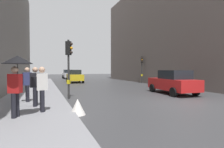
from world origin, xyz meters
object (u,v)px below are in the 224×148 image
at_px(pedestrian_with_grey_backpack, 26,82).
at_px(traffic_light_mid_street, 142,64).
at_px(pedestrian_in_dark_coat, 35,85).
at_px(pedestrian_with_black_backpack, 41,86).
at_px(car_red_sedan, 173,82).
at_px(warning_sign_triangle, 78,107).
at_px(traffic_light_near_right, 69,58).
at_px(pedestrian_with_umbrella, 17,69).
at_px(car_silver_hatchback, 68,74).
at_px(car_yellow_taxi, 75,76).

bearing_deg(pedestrian_with_grey_backpack, traffic_light_mid_street, 38.70).
bearing_deg(pedestrian_in_dark_coat, pedestrian_with_black_backpack, -78.23).
height_order(car_red_sedan, warning_sign_triangle, car_red_sedan).
bearing_deg(pedestrian_with_grey_backpack, traffic_light_near_right, 25.53).
distance_m(pedestrian_with_black_backpack, warning_sign_triangle, 1.65).
bearing_deg(pedestrian_with_grey_backpack, pedestrian_with_umbrella, -90.39).
distance_m(traffic_light_near_right, car_silver_hatchback, 24.80).
relative_size(car_silver_hatchback, car_red_sedan, 0.98).
relative_size(car_silver_hatchback, pedestrian_with_umbrella, 1.96).
distance_m(pedestrian_in_dark_coat, warning_sign_triangle, 2.41).
bearing_deg(pedestrian_with_grey_backpack, pedestrian_with_black_backpack, -74.19).
height_order(traffic_light_near_right, pedestrian_with_grey_backpack, traffic_light_near_right).
relative_size(traffic_light_mid_street, car_yellow_taxi, 0.86).
height_order(traffic_light_near_right, pedestrian_in_dark_coat, traffic_light_near_right).
distance_m(pedestrian_with_umbrella, warning_sign_triangle, 2.62).
relative_size(traffic_light_near_right, warning_sign_triangle, 5.61).
relative_size(traffic_light_near_right, car_red_sedan, 0.85).
relative_size(car_red_sedan, pedestrian_with_grey_backpack, 2.43).
bearing_deg(traffic_light_near_right, car_silver_hatchback, 83.07).
xyz_separation_m(car_red_sedan, warning_sign_triangle, (-7.71, -3.54, -0.55)).
xyz_separation_m(traffic_light_mid_street, warning_sign_triangle, (-10.84, -13.32, -2.16)).
xyz_separation_m(car_yellow_taxi, pedestrian_with_grey_backpack, (-4.85, -14.87, 0.29)).
height_order(traffic_light_mid_street, pedestrian_with_grey_backpack, traffic_light_mid_street).
height_order(traffic_light_mid_street, car_silver_hatchback, traffic_light_mid_street).
distance_m(car_silver_hatchback, warning_sign_triangle, 28.80).
relative_size(car_red_sedan, pedestrian_in_dark_coat, 2.43).
bearing_deg(car_silver_hatchback, car_red_sedan, -79.75).
relative_size(pedestrian_with_umbrella, pedestrian_with_black_backpack, 1.21).
height_order(traffic_light_near_right, pedestrian_with_black_backpack, traffic_light_near_right).
bearing_deg(car_silver_hatchback, warning_sign_triangle, -96.34).
bearing_deg(traffic_light_near_right, traffic_light_mid_street, 41.04).
height_order(pedestrian_with_umbrella, pedestrian_with_black_backpack, pedestrian_with_umbrella).
distance_m(traffic_light_near_right, pedestrian_in_dark_coat, 3.36).
height_order(traffic_light_mid_street, pedestrian_in_dark_coat, traffic_light_mid_street).
height_order(pedestrian_with_black_backpack, warning_sign_triangle, pedestrian_with_black_backpack).
bearing_deg(pedestrian_in_dark_coat, traffic_light_near_right, 53.70).
height_order(traffic_light_near_right, car_red_sedan, traffic_light_near_right).
bearing_deg(pedestrian_with_umbrella, car_red_sedan, 20.97).
relative_size(traffic_light_mid_street, traffic_light_near_right, 0.99).
height_order(pedestrian_with_umbrella, warning_sign_triangle, pedestrian_with_umbrella).
distance_m(traffic_light_mid_street, car_yellow_taxi, 9.40).
distance_m(pedestrian_with_umbrella, pedestrian_with_black_backpack, 1.18).
xyz_separation_m(car_silver_hatchback, car_yellow_taxi, (-0.43, -10.79, 0.00)).
distance_m(car_yellow_taxi, pedestrian_with_black_backpack, 17.93).
xyz_separation_m(traffic_light_mid_street, pedestrian_in_dark_coat, (-12.46, -11.74, -1.35)).
bearing_deg(car_red_sedan, traffic_light_near_right, 176.10).
relative_size(pedestrian_with_umbrella, warning_sign_triangle, 3.29).
height_order(traffic_light_mid_street, pedestrian_with_umbrella, traffic_light_mid_street).
distance_m(traffic_light_mid_street, pedestrian_with_umbrella, 18.76).
xyz_separation_m(car_red_sedan, car_yellow_taxi, (-4.97, 14.29, 0.00)).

